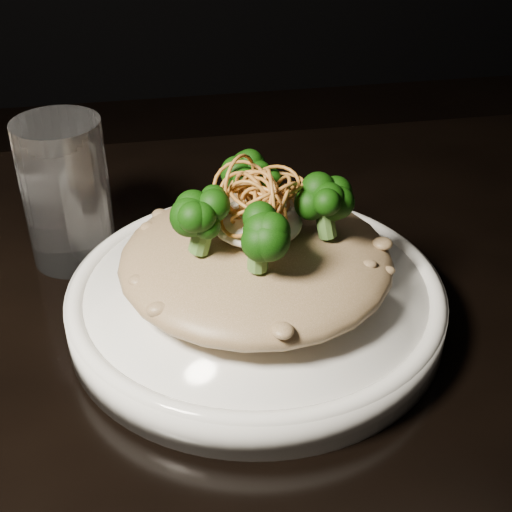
% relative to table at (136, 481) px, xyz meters
% --- Properties ---
extents(table, '(1.10, 0.80, 0.75)m').
position_rel_table_xyz_m(table, '(0.00, 0.00, 0.00)').
color(table, black).
rests_on(table, ground).
extents(plate, '(0.27, 0.27, 0.03)m').
position_rel_table_xyz_m(plate, '(0.10, 0.07, 0.10)').
color(plate, white).
rests_on(plate, table).
extents(risotto, '(0.20, 0.20, 0.04)m').
position_rel_table_xyz_m(risotto, '(0.10, 0.07, 0.13)').
color(risotto, brown).
rests_on(risotto, plate).
extents(broccoli, '(0.13, 0.13, 0.05)m').
position_rel_table_xyz_m(broccoli, '(0.10, 0.07, 0.18)').
color(broccoli, black).
rests_on(broccoli, risotto).
extents(cheese, '(0.06, 0.06, 0.02)m').
position_rel_table_xyz_m(cheese, '(0.10, 0.07, 0.16)').
color(cheese, white).
rests_on(cheese, risotto).
extents(shallots, '(0.06, 0.06, 0.04)m').
position_rel_table_xyz_m(shallots, '(0.10, 0.07, 0.19)').
color(shallots, brown).
rests_on(shallots, cheese).
extents(drinking_glass, '(0.07, 0.07, 0.12)m').
position_rel_table_xyz_m(drinking_glass, '(-0.04, 0.18, 0.14)').
color(drinking_glass, white).
rests_on(drinking_glass, table).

